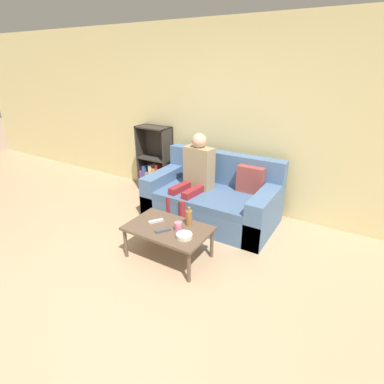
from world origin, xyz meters
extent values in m
plane|color=tan|center=(0.00, 0.00, 0.00)|extent=(22.00, 22.00, 0.00)
cube|color=beige|center=(0.00, 2.47, 1.30)|extent=(12.00, 0.06, 2.60)
cube|color=#4C6B93|center=(0.12, 1.83, 0.17)|extent=(1.76, 0.95, 0.33)
cube|color=#466288|center=(0.12, 1.74, 0.38)|extent=(1.32, 0.77, 0.10)
cube|color=#4C6B93|center=(0.12, 2.22, 0.66)|extent=(1.76, 0.18, 0.45)
cube|color=#4C6B93|center=(-0.65, 1.83, 0.30)|extent=(0.22, 0.95, 0.59)
cube|color=#4C6B93|center=(0.89, 1.83, 0.30)|extent=(0.22, 0.95, 0.59)
cube|color=#93423D|center=(0.58, 2.07, 0.61)|extent=(0.36, 0.12, 0.36)
cube|color=#332D28|center=(-1.48, 2.29, 0.55)|extent=(0.02, 0.28, 1.10)
cube|color=#332D28|center=(-0.92, 2.29, 0.55)|extent=(0.02, 0.28, 1.10)
cube|color=#332D28|center=(-1.20, 2.42, 0.55)|extent=(0.58, 0.02, 1.10)
cube|color=#332D28|center=(-1.20, 2.29, 0.01)|extent=(0.58, 0.28, 0.02)
cube|color=#332D28|center=(-1.20, 2.29, 0.57)|extent=(0.53, 0.28, 0.02)
cube|color=#332D28|center=(-1.20, 2.29, 1.09)|extent=(0.58, 0.28, 0.02)
cube|color=#993D84|center=(-1.44, 2.28, 0.18)|extent=(0.05, 0.20, 0.30)
cube|color=#33519E|center=(-1.38, 2.28, 0.22)|extent=(0.06, 0.18, 0.40)
cube|color=#B77542|center=(-1.31, 2.28, 0.17)|extent=(0.05, 0.20, 0.29)
cube|color=beige|center=(-1.25, 2.28, 0.24)|extent=(0.06, 0.16, 0.43)
cube|color=gold|center=(-1.17, 2.28, 0.22)|extent=(0.07, 0.16, 0.39)
cube|color=red|center=(-1.10, 2.28, 0.26)|extent=(0.06, 0.17, 0.47)
cube|color=red|center=(-1.05, 2.28, 0.17)|extent=(0.04, 0.20, 0.30)
cylinder|color=brown|center=(-0.29, 0.55, 0.18)|extent=(0.04, 0.04, 0.35)
cylinder|color=brown|center=(0.55, 0.55, 0.18)|extent=(0.04, 0.04, 0.35)
cylinder|color=brown|center=(-0.29, 1.05, 0.18)|extent=(0.04, 0.04, 0.35)
cylinder|color=brown|center=(0.55, 1.05, 0.18)|extent=(0.04, 0.04, 0.35)
cube|color=brown|center=(0.13, 0.80, 0.37)|extent=(0.92, 0.57, 0.03)
cylinder|color=maroon|center=(-0.27, 1.39, 0.22)|extent=(0.10, 0.10, 0.43)
cylinder|color=maroon|center=(-0.05, 1.36, 0.22)|extent=(0.10, 0.10, 0.43)
cube|color=maroon|center=(-0.24, 1.64, 0.48)|extent=(0.15, 0.43, 0.09)
cube|color=maroon|center=(-0.02, 1.61, 0.48)|extent=(0.15, 0.43, 0.09)
cube|color=#9E8966|center=(-0.10, 1.87, 0.72)|extent=(0.43, 0.25, 0.57)
sphere|color=#D1A889|center=(-0.10, 1.87, 1.10)|extent=(0.20, 0.20, 0.20)
cylinder|color=pink|center=(0.26, 0.81, 0.43)|extent=(0.08, 0.08, 0.09)
cube|color=#B7B7BC|center=(-0.06, 0.83, 0.39)|extent=(0.14, 0.17, 0.02)
cube|color=#47474C|center=(0.13, 0.70, 0.39)|extent=(0.14, 0.17, 0.02)
cylinder|color=beige|center=(0.39, 0.71, 0.41)|extent=(0.17, 0.17, 0.05)
cylinder|color=olive|center=(0.30, 0.96, 0.47)|extent=(0.07, 0.07, 0.18)
cylinder|color=olive|center=(0.30, 0.96, 0.58)|extent=(0.03, 0.03, 0.04)
camera|label=1|loc=(1.83, -1.51, 2.05)|focal=28.00mm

